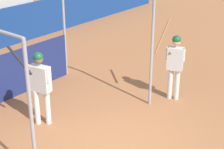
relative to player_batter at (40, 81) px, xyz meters
name	(u,v)px	position (x,y,z in m)	size (l,w,h in m)	color
ground_plane	(116,149)	(0.26, -2.03, -1.10)	(60.00, 60.00, 0.00)	#935B38
batting_cage	(25,60)	(0.53, 1.18, 0.06)	(3.90, 3.18, 2.80)	gray
player_batter	(40,81)	(0.00, 0.00, 0.00)	(0.55, 0.88, 1.94)	silver
player_waiting	(175,61)	(3.09, -1.72, -0.02)	(0.59, 0.65, 2.13)	silver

